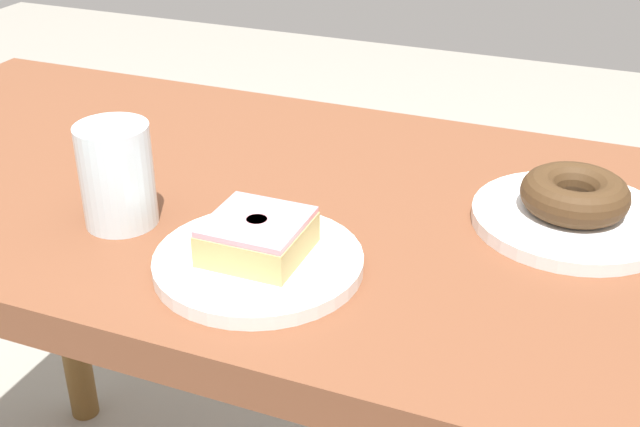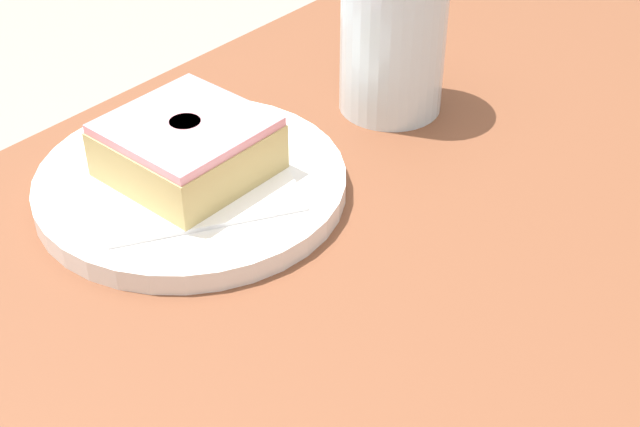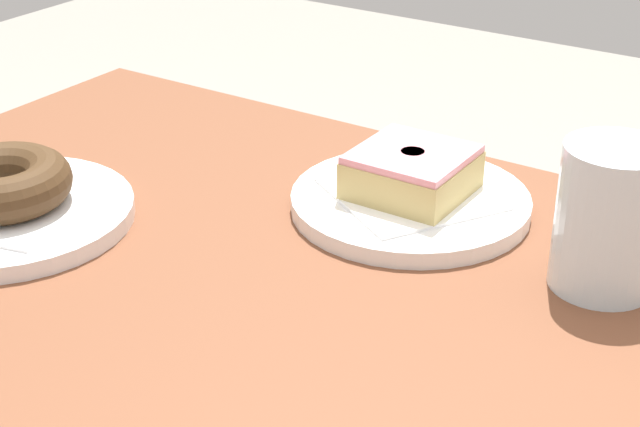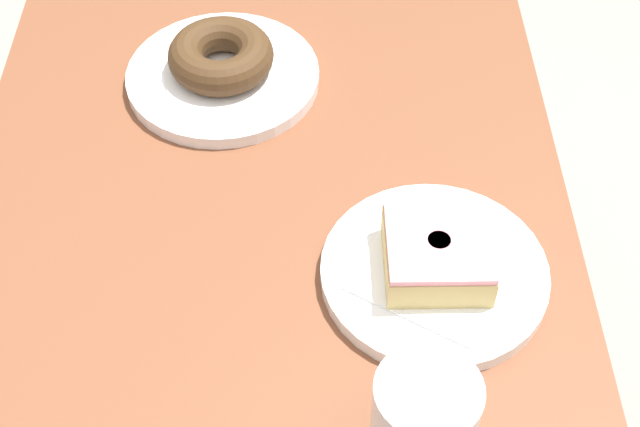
{
  "view_description": "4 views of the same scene",
  "coord_description": "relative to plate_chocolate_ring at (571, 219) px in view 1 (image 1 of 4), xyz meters",
  "views": [
    {
      "loc": [
        0.42,
        -0.78,
        1.17
      ],
      "look_at": [
        0.14,
        -0.07,
        0.76
      ],
      "focal_mm": 45.74,
      "sensor_mm": 36.0,
      "label": 1
    },
    {
      "loc": [
        0.44,
        0.24,
        1.1
      ],
      "look_at": [
        0.1,
        -0.05,
        0.77
      ],
      "focal_mm": 51.26,
      "sensor_mm": 36.0,
      "label": 2
    },
    {
      "loc": [
        -0.25,
        0.53,
        1.13
      ],
      "look_at": [
        0.14,
        -0.06,
        0.76
      ],
      "focal_mm": 54.97,
      "sensor_mm": 36.0,
      "label": 3
    },
    {
      "loc": [
        -0.4,
        -0.05,
        1.42
      ],
      "look_at": [
        0.15,
        -0.05,
        0.78
      ],
      "focal_mm": 51.36,
      "sensor_mm": 36.0,
      "label": 4
    }
  ],
  "objects": [
    {
      "name": "table",
      "position": [
        -0.39,
        -0.05,
        -0.11
      ],
      "size": [
        1.19,
        0.61,
        0.73
      ],
      "color": "brown",
      "rests_on": "ground_plane"
    },
    {
      "name": "plate_glazed_square",
      "position": [
        -0.28,
        -0.21,
        -0.0
      ],
      "size": [
        0.21,
        0.21,
        0.02
      ],
      "primitive_type": "cylinder",
      "color": "white",
      "rests_on": "table"
    },
    {
      "name": "napkin_chocolate_ring",
      "position": [
        0.0,
        0.0,
        0.01
      ],
      "size": [
        0.16,
        0.16,
        0.0
      ],
      "primitive_type": "cube",
      "rotation": [
        0.0,
        0.0,
        0.24
      ],
      "color": "white",
      "rests_on": "plate_chocolate_ring"
    },
    {
      "name": "donut_chocolate_ring",
      "position": [
        0.0,
        0.0,
        0.03
      ],
      "size": [
        0.12,
        0.12,
        0.04
      ],
      "primitive_type": "torus",
      "color": "#402A16",
      "rests_on": "napkin_chocolate_ring"
    },
    {
      "name": "plate_chocolate_ring",
      "position": [
        0.0,
        0.0,
        0.0
      ],
      "size": [
        0.22,
        0.22,
        0.02
      ],
      "primitive_type": "cylinder",
      "color": "white",
      "rests_on": "table"
    },
    {
      "name": "water_glass",
      "position": [
        -0.46,
        -0.18,
        0.05
      ],
      "size": [
        0.08,
        0.08,
        0.11
      ],
      "primitive_type": "cylinder",
      "color": "silver",
      "rests_on": "table"
    },
    {
      "name": "napkin_glazed_square",
      "position": [
        -0.28,
        -0.21,
        0.01
      ],
      "size": [
        0.18,
        0.18,
        0.0
      ],
      "primitive_type": "cube",
      "rotation": [
        0.0,
        0.0,
        -0.54
      ],
      "color": "white",
      "rests_on": "plate_glazed_square"
    },
    {
      "name": "donut_glazed_square",
      "position": [
        -0.28,
        -0.21,
        0.03
      ],
      "size": [
        0.09,
        0.09,
        0.04
      ],
      "color": "tan",
      "rests_on": "napkin_glazed_square"
    }
  ]
}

